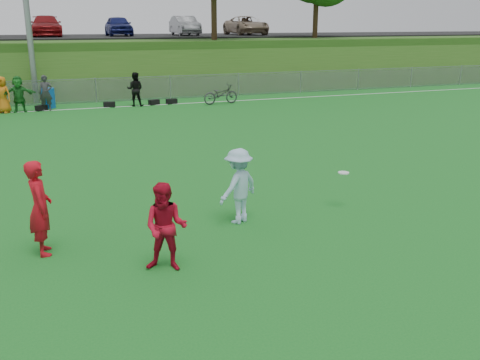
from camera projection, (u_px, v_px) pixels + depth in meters
name	position (u px, v px, depth m)	size (l,w,h in m)	color
ground	(201.00, 243.00, 10.38)	(120.00, 120.00, 0.00)	#16681F
sideline_far	(101.00, 108.00, 26.58)	(60.00, 0.10, 0.01)	white
fence	(96.00, 90.00, 28.20)	(58.00, 0.06, 1.30)	gray
berm	(80.00, 60.00, 37.86)	(120.00, 18.00, 3.00)	#2B5818
parking_lot	(76.00, 37.00, 39.22)	(120.00, 12.00, 0.10)	black
car_row	(59.00, 26.00, 37.72)	(32.04, 5.18, 1.44)	silver
spectator_row	(35.00, 93.00, 25.36)	(9.22, 0.90, 1.69)	#A70B20
gear_bags	(121.00, 104.00, 26.96)	(7.00, 0.57, 0.26)	black
player_red_left	(40.00, 208.00, 9.68)	(0.65, 0.42, 1.77)	red
player_red_center	(166.00, 227.00, 9.05)	(0.76, 0.59, 1.56)	#B90C24
player_blue	(239.00, 186.00, 11.23)	(1.04, 0.60, 1.61)	#A5CCE5
frisbee	(344.00, 173.00, 12.14)	(0.26, 0.26, 0.02)	silver
recycling_bin	(48.00, 98.00, 26.42)	(0.65, 0.65, 0.98)	#0F51AB
bicycle	(221.00, 94.00, 27.70)	(0.67, 1.91, 1.00)	#29292B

